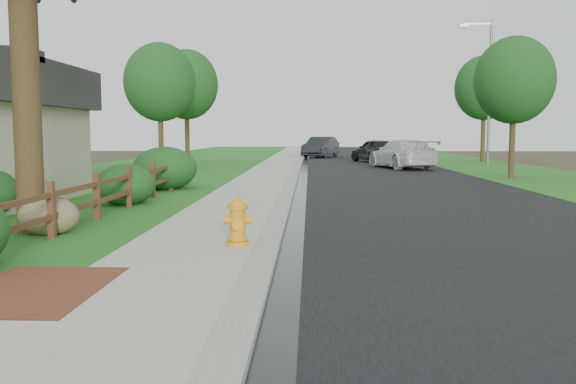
{
  "coord_description": "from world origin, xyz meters",
  "views": [
    {
      "loc": [
        1.1,
        -8.03,
        1.97
      ],
      "look_at": [
        0.68,
        3.7,
        0.83
      ],
      "focal_mm": 38.0,
      "sensor_mm": 36.0,
      "label": 1
    }
  ],
  "objects_px": {
    "fire_hydrant": "(238,222)",
    "dark_car_mid": "(376,150)",
    "ranch_fence": "(114,189)",
    "white_suv": "(402,154)",
    "streetlight": "(487,85)"
  },
  "relations": [
    {
      "from": "dark_car_mid",
      "to": "streetlight",
      "type": "relative_size",
      "value": 0.55
    },
    {
      "from": "dark_car_mid",
      "to": "streetlight",
      "type": "bearing_deg",
      "value": 121.73
    },
    {
      "from": "dark_car_mid",
      "to": "ranch_fence",
      "type": "bearing_deg",
      "value": 51.05
    },
    {
      "from": "fire_hydrant",
      "to": "white_suv",
      "type": "distance_m",
      "value": 24.87
    },
    {
      "from": "ranch_fence",
      "to": "white_suv",
      "type": "xyz_separation_m",
      "value": [
        9.83,
        19.67,
        0.2
      ]
    },
    {
      "from": "streetlight",
      "to": "white_suv",
      "type": "bearing_deg",
      "value": -153.91
    },
    {
      "from": "fire_hydrant",
      "to": "dark_car_mid",
      "type": "xyz_separation_m",
      "value": [
        5.65,
        31.35,
        0.33
      ]
    },
    {
      "from": "ranch_fence",
      "to": "white_suv",
      "type": "relative_size",
      "value": 3.07
    },
    {
      "from": "fire_hydrant",
      "to": "dark_car_mid",
      "type": "relative_size",
      "value": 0.18
    },
    {
      "from": "white_suv",
      "to": "streetlight",
      "type": "bearing_deg",
      "value": -168.87
    },
    {
      "from": "dark_car_mid",
      "to": "white_suv",
      "type": "bearing_deg",
      "value": 75.1
    },
    {
      "from": "ranch_fence",
      "to": "streetlight",
      "type": "distance_m",
      "value": 27.26
    },
    {
      "from": "fire_hydrant",
      "to": "streetlight",
      "type": "distance_m",
      "value": 29.41
    },
    {
      "from": "streetlight",
      "to": "fire_hydrant",
      "type": "bearing_deg",
      "value": -113.6
    },
    {
      "from": "white_suv",
      "to": "ranch_fence",
      "type": "bearing_deg",
      "value": 48.49
    }
  ]
}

